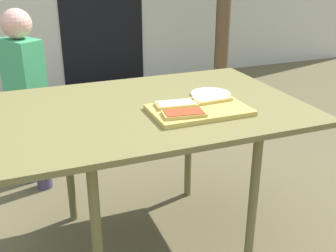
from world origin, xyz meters
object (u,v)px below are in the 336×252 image
(dining_table, at_px, (151,119))
(pizza_slice_near_left, at_px, (184,113))
(cutting_board, at_px, (199,110))
(pizza_slice_far_right, at_px, (211,99))
(child_left, at_px, (26,91))
(pizza_slice_far_left, at_px, (176,104))
(plate_white_right, at_px, (210,94))

(dining_table, bearing_deg, pizza_slice_near_left, -72.51)
(cutting_board, relative_size, pizza_slice_far_right, 2.32)
(cutting_board, bearing_deg, child_left, 124.13)
(pizza_slice_far_left, bearing_deg, pizza_slice_near_left, -96.10)
(pizza_slice_near_left, bearing_deg, cutting_board, 31.25)
(cutting_board, xyz_separation_m, pizza_slice_far_left, (-0.08, 0.06, 0.02))
(plate_white_right, bearing_deg, dining_table, -173.25)
(pizza_slice_far_right, bearing_deg, child_left, 129.51)
(pizza_slice_far_right, distance_m, pizza_slice_far_left, 0.17)
(pizza_slice_far_left, relative_size, child_left, 0.17)
(dining_table, relative_size, pizza_slice_far_left, 7.28)
(pizza_slice_near_left, bearing_deg, dining_table, 107.49)
(pizza_slice_near_left, distance_m, plate_white_right, 0.35)
(dining_table, distance_m, pizza_slice_far_left, 0.15)
(cutting_board, distance_m, pizza_slice_near_left, 0.11)
(dining_table, distance_m, pizza_slice_near_left, 0.24)
(pizza_slice_far_right, height_order, plate_white_right, pizza_slice_far_right)
(child_left, bearing_deg, dining_table, -58.74)
(pizza_slice_near_left, xyz_separation_m, plate_white_right, (0.24, 0.24, -0.02))
(dining_table, distance_m, cutting_board, 0.23)
(pizza_slice_near_left, relative_size, plate_white_right, 0.97)
(cutting_board, height_order, pizza_slice_near_left, pizza_slice_near_left)
(pizza_slice_far_right, bearing_deg, dining_table, 160.43)
(pizza_slice_far_left, bearing_deg, pizza_slice_far_right, 2.90)
(cutting_board, xyz_separation_m, child_left, (-0.64, 0.95, -0.12))
(pizza_slice_near_left, bearing_deg, pizza_slice_far_right, 33.79)
(pizza_slice_far_right, bearing_deg, plate_white_right, 63.36)
(cutting_board, distance_m, child_left, 1.16)
(dining_table, height_order, plate_white_right, plate_white_right)
(plate_white_right, xyz_separation_m, child_left, (-0.79, 0.76, -0.12))
(dining_table, bearing_deg, child_left, 121.26)
(dining_table, xyz_separation_m, plate_white_right, (0.31, 0.04, 0.07))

